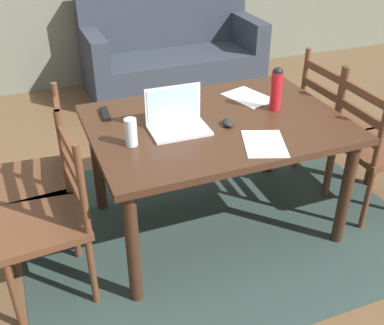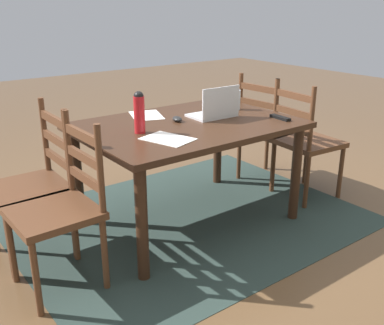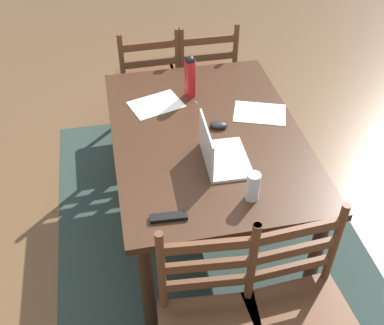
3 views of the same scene
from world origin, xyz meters
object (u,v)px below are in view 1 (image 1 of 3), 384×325
at_px(couch, 171,55).
at_px(drinking_glass, 131,132).
at_px(chair_left_far, 39,178).
at_px(water_bottle, 276,88).
at_px(chair_right_near, 374,147).
at_px(chair_right_far, 334,121).
at_px(tv_remote, 105,114).
at_px(chair_left_near, 48,220).
at_px(computer_mouse, 228,123).
at_px(dining_table, 216,135).
at_px(laptop, 176,119).

relative_size(couch, drinking_glass, 12.12).
bearing_deg(chair_left_far, water_bottle, -7.61).
relative_size(chair_left_far, chair_right_near, 1.00).
height_order(chair_right_far, tv_remote, chair_right_far).
bearing_deg(chair_left_near, computer_mouse, 7.02).
relative_size(chair_left_near, tv_remote, 5.59).
distance_m(computer_mouse, tv_remote, 0.72).
bearing_deg(dining_table, chair_left_far, 168.66).
bearing_deg(tv_remote, laptop, 140.95).
height_order(chair_right_near, water_bottle, water_bottle).
xyz_separation_m(chair_left_near, computer_mouse, (1.05, 0.13, 0.29)).
height_order(chair_right_far, computer_mouse, chair_right_far).
bearing_deg(chair_left_far, drinking_glass, -31.83).
height_order(chair_right_near, laptop, laptop).
relative_size(couch, water_bottle, 6.82).
relative_size(couch, computer_mouse, 18.00).
relative_size(chair_right_far, chair_left_near, 1.00).
xyz_separation_m(chair_right_near, laptop, (-1.26, 0.21, 0.33)).
relative_size(couch, tv_remote, 10.59).
xyz_separation_m(chair_right_far, laptop, (-1.26, -0.21, 0.33)).
xyz_separation_m(dining_table, water_bottle, (0.39, 0.02, 0.23)).
bearing_deg(chair_right_far, water_bottle, -163.16).
distance_m(water_bottle, drinking_glass, 0.92).
xyz_separation_m(water_bottle, drinking_glass, (-0.91, -0.11, -0.06)).
relative_size(chair_left_far, laptop, 2.92).
height_order(drinking_glass, tv_remote, drinking_glass).
bearing_deg(computer_mouse, dining_table, 129.61).
bearing_deg(drinking_glass, computer_mouse, 2.28).
xyz_separation_m(water_bottle, computer_mouse, (-0.35, -0.09, -0.12)).
relative_size(water_bottle, tv_remote, 1.55).
relative_size(chair_right_far, water_bottle, 3.60).
distance_m(chair_left_far, water_bottle, 1.47).
bearing_deg(tv_remote, couch, -115.51).
height_order(dining_table, computer_mouse, computer_mouse).
distance_m(dining_table, chair_right_near, 1.05).
bearing_deg(couch, chair_left_near, -121.41).
distance_m(chair_left_far, computer_mouse, 1.12).
distance_m(chair_left_far, couch, 2.61).
distance_m(dining_table, chair_right_far, 1.05).
relative_size(chair_left_near, couch, 0.53).
bearing_deg(chair_right_near, computer_mouse, 172.31).
bearing_deg(dining_table, laptop, 179.91).
relative_size(water_bottle, computer_mouse, 2.64).
bearing_deg(chair_left_near, laptop, 14.89).
height_order(chair_left_far, chair_right_far, same).
bearing_deg(couch, chair_right_near, -79.10).
bearing_deg(computer_mouse, chair_right_near, 6.33).
bearing_deg(chair_right_near, laptop, 170.66).
height_order(chair_right_far, chair_left_near, same).
bearing_deg(drinking_glass, chair_right_far, 11.11).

